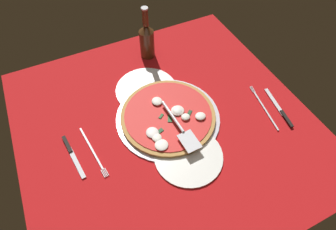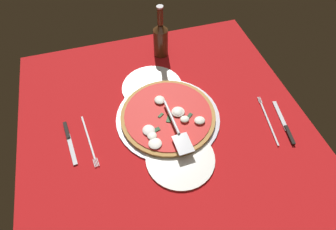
% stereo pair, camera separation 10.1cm
% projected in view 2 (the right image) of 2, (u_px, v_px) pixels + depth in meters
% --- Properties ---
extents(ground_plane, '(1.02, 1.02, 0.01)m').
position_uv_depth(ground_plane, '(164.00, 123.00, 1.02)').
color(ground_plane, '#AE1416').
extents(checker_pattern, '(1.02, 1.02, 0.00)m').
position_uv_depth(checker_pattern, '(164.00, 122.00, 1.01)').
color(checker_pattern, silver).
rests_on(checker_pattern, ground_plane).
extents(pizza_pan, '(0.38, 0.38, 0.01)m').
position_uv_depth(pizza_pan, '(168.00, 117.00, 1.02)').
color(pizza_pan, silver).
rests_on(pizza_pan, ground_plane).
extents(dinner_plate_left, '(0.23, 0.23, 0.01)m').
position_uv_depth(dinner_plate_left, '(180.00, 158.00, 0.92)').
color(dinner_plate_left, silver).
rests_on(dinner_plate_left, ground_plane).
extents(dinner_plate_right, '(0.24, 0.24, 0.01)m').
position_uv_depth(dinner_plate_right, '(152.00, 87.00, 1.11)').
color(dinner_plate_right, white).
rests_on(dinner_plate_right, ground_plane).
extents(pizza, '(0.34, 0.34, 0.03)m').
position_uv_depth(pizza, '(168.00, 116.00, 1.01)').
color(pizza, '#B78544').
rests_on(pizza, pizza_pan).
extents(pizza_server, '(0.23, 0.06, 0.01)m').
position_uv_depth(pizza_server, '(176.00, 129.00, 0.95)').
color(pizza_server, silver).
rests_on(pizza_server, pizza).
extents(place_setting_near, '(0.23, 0.15, 0.01)m').
position_uv_depth(place_setting_near, '(276.00, 123.00, 1.01)').
color(place_setting_near, white).
rests_on(place_setting_near, ground_plane).
extents(place_setting_far, '(0.22, 0.16, 0.01)m').
position_uv_depth(place_setting_far, '(79.00, 140.00, 0.96)').
color(place_setting_far, silver).
rests_on(place_setting_far, ground_plane).
extents(beer_bottle, '(0.06, 0.06, 0.23)m').
position_uv_depth(beer_bottle, '(161.00, 38.00, 1.17)').
color(beer_bottle, '#492C16').
rests_on(beer_bottle, ground_plane).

